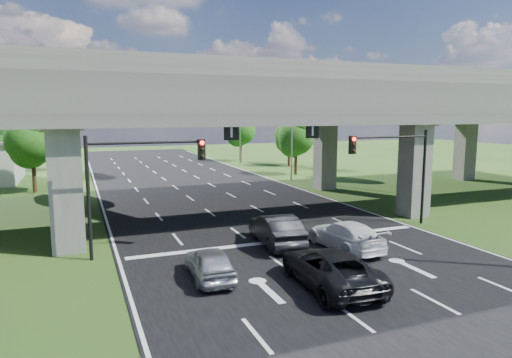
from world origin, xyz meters
TOP-DOWN VIEW (x-y plane):
  - ground at (0.00, 0.00)m, footprint 160.00×160.00m
  - road at (0.00, 10.00)m, footprint 18.00×120.00m
  - overpass at (0.00, 12.00)m, footprint 80.00×15.00m
  - signal_right at (7.82, 3.94)m, footprint 5.76×0.54m
  - signal_left at (-7.82, 3.94)m, footprint 5.76×0.54m
  - streetlight_far at (10.10, 24.00)m, footprint 3.38×0.25m
  - streetlight_beyond at (10.10, 40.00)m, footprint 3.38×0.25m
  - tree_left_near at (-13.95, 26.00)m, footprint 4.50×4.50m
  - tree_left_mid at (-16.95, 34.00)m, footprint 3.91×3.90m
  - tree_left_far at (-12.95, 42.00)m, footprint 4.80×4.80m
  - tree_right_near at (13.05, 28.00)m, footprint 4.20×4.20m
  - tree_right_mid at (16.05, 36.00)m, footprint 3.91×3.90m
  - tree_right_far at (12.05, 44.00)m, footprint 4.50×4.50m
  - car_silver at (-5.40, -0.61)m, footprint 1.84×4.14m
  - car_dark at (-0.68, 3.00)m, footprint 2.25×5.17m
  - car_white at (2.32, 0.94)m, footprint 2.30×5.12m
  - car_trailing at (-1.08, -3.26)m, footprint 2.97×5.78m

SIDE VIEW (x-z plane):
  - ground at x=0.00m, z-range 0.00..0.00m
  - road at x=0.00m, z-range 0.00..0.03m
  - car_silver at x=-5.40m, z-range 0.03..1.41m
  - car_white at x=2.32m, z-range 0.03..1.48m
  - car_trailing at x=-1.08m, z-range 0.03..1.59m
  - car_dark at x=-0.68m, z-range 0.03..1.68m
  - tree_left_mid at x=-16.95m, z-range 0.79..7.55m
  - tree_right_mid at x=16.05m, z-range 0.79..7.55m
  - signal_right at x=7.82m, z-range 1.19..7.19m
  - signal_left at x=-7.82m, z-range 1.19..7.19m
  - tree_right_near at x=13.05m, z-range 0.86..8.14m
  - tree_left_near at x=-13.95m, z-range 0.92..8.72m
  - tree_right_far at x=12.05m, z-range 0.92..8.72m
  - tree_left_far at x=-12.95m, z-range 0.98..9.30m
  - streetlight_far at x=10.10m, z-range 0.85..10.85m
  - streetlight_beyond at x=10.10m, z-range 0.85..10.85m
  - overpass at x=0.00m, z-range 2.92..12.92m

